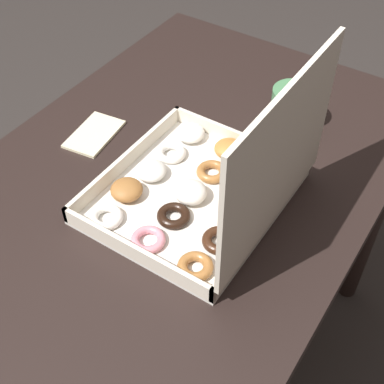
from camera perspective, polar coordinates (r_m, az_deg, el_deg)
ground_plane at (r=1.57m, az=-2.04°, el=-18.37°), size 8.00×8.00×0.00m
dining_table at (r=1.06m, az=-2.88°, el=-3.81°), size 1.13×0.70×0.72m
donut_box at (r=0.90m, az=2.16°, el=0.89°), size 0.34×0.31×0.30m
coffee_mug at (r=1.11m, az=10.59°, el=8.91°), size 0.08×0.08×0.08m
paper_napkin at (r=1.10m, az=-10.38°, el=6.10°), size 0.13×0.09×0.01m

